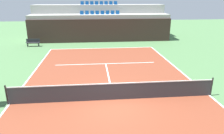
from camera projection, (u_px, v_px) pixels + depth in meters
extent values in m
plane|color=#477042|center=(114.00, 100.00, 11.23)|extent=(80.00, 80.00, 0.00)
cube|color=brown|center=(114.00, 100.00, 11.23)|extent=(11.00, 24.00, 0.01)
cube|color=white|center=(102.00, 48.00, 22.50)|extent=(11.00, 0.10, 0.00)
cube|color=white|center=(9.00, 104.00, 10.73)|extent=(0.10, 24.00, 0.00)
cube|color=white|center=(209.00, 95.00, 11.72)|extent=(0.10, 24.00, 0.00)
cube|color=white|center=(106.00, 64.00, 17.26)|extent=(8.26, 0.10, 0.00)
cube|color=white|center=(109.00, 78.00, 14.25)|extent=(0.10, 6.40, 0.00)
cube|color=#33231E|center=(101.00, 31.00, 25.19)|extent=(17.35, 0.30, 2.78)
cube|color=#9E9E99|center=(100.00, 27.00, 26.39)|extent=(17.35, 2.40, 3.24)
cube|color=#9E9E99|center=(99.00, 21.00, 28.48)|extent=(17.35, 2.40, 4.32)
cube|color=#145193|center=(82.00, 14.00, 25.66)|extent=(0.44, 0.44, 0.04)
cube|color=#145193|center=(82.00, 12.00, 25.78)|extent=(0.44, 0.04, 0.40)
cube|color=#145193|center=(87.00, 14.00, 25.72)|extent=(0.44, 0.44, 0.04)
cube|color=#145193|center=(87.00, 12.00, 25.84)|extent=(0.44, 0.04, 0.40)
cube|color=#145193|center=(92.00, 14.00, 25.78)|extent=(0.44, 0.44, 0.04)
cube|color=#145193|center=(92.00, 12.00, 25.90)|extent=(0.44, 0.04, 0.40)
cube|color=#145193|center=(97.00, 14.00, 25.84)|extent=(0.44, 0.44, 0.04)
cube|color=#145193|center=(97.00, 12.00, 25.96)|extent=(0.44, 0.04, 0.40)
cube|color=#145193|center=(103.00, 14.00, 25.90)|extent=(0.44, 0.44, 0.04)
cube|color=#145193|center=(102.00, 12.00, 26.01)|extent=(0.44, 0.04, 0.40)
cube|color=#145193|center=(108.00, 14.00, 25.95)|extent=(0.44, 0.44, 0.04)
cube|color=#145193|center=(107.00, 12.00, 26.07)|extent=(0.44, 0.04, 0.40)
cube|color=#145193|center=(113.00, 14.00, 26.01)|extent=(0.44, 0.44, 0.04)
cube|color=#145193|center=(113.00, 12.00, 26.13)|extent=(0.44, 0.04, 0.40)
cube|color=#145193|center=(118.00, 14.00, 26.07)|extent=(0.44, 0.44, 0.04)
cube|color=#145193|center=(118.00, 12.00, 26.19)|extent=(0.44, 0.04, 0.40)
cube|color=#145193|center=(82.00, 4.00, 27.58)|extent=(0.44, 0.44, 0.04)
cube|color=#145193|center=(82.00, 3.00, 27.70)|extent=(0.44, 0.04, 0.40)
cube|color=#145193|center=(87.00, 4.00, 27.64)|extent=(0.44, 0.44, 0.04)
cube|color=#145193|center=(87.00, 3.00, 27.75)|extent=(0.44, 0.04, 0.40)
cube|color=#145193|center=(92.00, 4.00, 27.69)|extent=(0.44, 0.44, 0.04)
cube|color=#145193|center=(92.00, 3.00, 27.81)|extent=(0.44, 0.04, 0.40)
cube|color=#145193|center=(97.00, 4.00, 27.75)|extent=(0.44, 0.44, 0.04)
cube|color=#145193|center=(97.00, 3.00, 27.87)|extent=(0.44, 0.04, 0.40)
cube|color=#145193|center=(101.00, 4.00, 27.81)|extent=(0.44, 0.44, 0.04)
cube|color=#145193|center=(101.00, 3.00, 27.93)|extent=(0.44, 0.04, 0.40)
cube|color=#145193|center=(106.00, 4.00, 27.87)|extent=(0.44, 0.44, 0.04)
cube|color=#145193|center=(106.00, 3.00, 27.99)|extent=(0.44, 0.04, 0.40)
cube|color=#145193|center=(111.00, 4.00, 27.93)|extent=(0.44, 0.44, 0.04)
cube|color=#145193|center=(111.00, 3.00, 28.05)|extent=(0.44, 0.04, 0.40)
cube|color=#145193|center=(116.00, 4.00, 27.99)|extent=(0.44, 0.44, 0.04)
cube|color=#145193|center=(116.00, 3.00, 28.10)|extent=(0.44, 0.04, 0.40)
cylinder|color=black|center=(6.00, 95.00, 10.56)|extent=(0.08, 0.08, 1.07)
cylinder|color=black|center=(212.00, 87.00, 11.56)|extent=(0.08, 0.08, 1.07)
cube|color=#333338|center=(114.00, 92.00, 11.08)|extent=(10.90, 0.02, 0.92)
cube|color=white|center=(114.00, 84.00, 10.93)|extent=(10.90, 0.04, 0.05)
cube|color=#232328|center=(33.00, 43.00, 23.19)|extent=(1.50, 0.40, 0.05)
cube|color=#232328|center=(33.00, 40.00, 23.29)|extent=(1.50, 0.04, 0.36)
cube|color=#2D2D33|center=(27.00, 45.00, 23.08)|extent=(0.06, 0.06, 0.42)
cube|color=#2D2D33|center=(38.00, 45.00, 23.19)|extent=(0.06, 0.06, 0.42)
cube|color=#2D2D33|center=(28.00, 44.00, 23.35)|extent=(0.06, 0.06, 0.42)
cube|color=#2D2D33|center=(39.00, 44.00, 23.45)|extent=(0.06, 0.06, 0.42)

